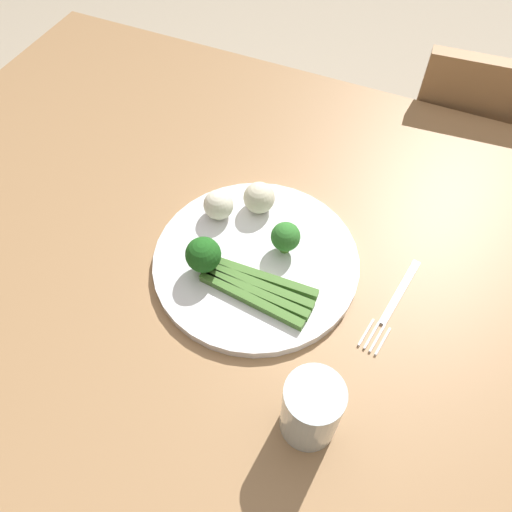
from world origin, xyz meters
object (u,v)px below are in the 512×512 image
Objects in this scene: cauliflower_edge at (259,198)px; water_glass at (311,409)px; broccoli_left at (203,255)px; fork at (392,305)px; cauliflower_back at (218,205)px; broccoli_back_right at (286,237)px; chair at (474,182)px; dining_table at (286,328)px; plate at (256,261)px; asparagus_bundle at (257,289)px.

water_glass is (-0.18, 0.27, 0.01)m from cauliflower_edge.
cauliflower_edge is 0.33m from water_glass.
broccoli_left reaches higher than fork.
cauliflower_back is 0.27× the size of fork.
chair is at bearing -115.62° from broccoli_back_right.
dining_table is at bearing -63.65° from fork.
dining_table is at bearing 155.04° from plate.
plate is at bearing -140.93° from broccoli_left.
water_glass is at bearing 128.65° from plate.
asparagus_bundle is 0.96× the size of fork.
broccoli_left is at bearing 39.07° from plate.
fork is 0.21m from water_glass.
asparagus_bundle is 3.10× the size of broccoli_back_right.
cauliflower_back is (0.11, -0.02, -0.01)m from broccoli_back_right.
plate is 2.93× the size of water_glass.
broccoli_back_right is 0.25m from water_glass.
cauliflower_back is 0.33m from water_glass.
chair is at bearing -110.93° from dining_table.
chair is 0.77m from asparagus_bundle.
fork is (-0.17, 0.02, -0.04)m from broccoli_back_right.
chair reaches higher than cauliflower_edge.
water_glass reaches higher than chair.
broccoli_back_right is at bearing 169.67° from cauliflower_back.
fork is at bearing 21.86° from asparagus_bundle.
chair reaches higher than cauliflower_back.
chair reaches higher than plate.
plate is 1.85× the size of asparagus_bundle.
broccoli_left is at bearing 179.51° from asparagus_bundle.
plate reaches higher than fork.
broccoli_left reaches higher than cauliflower_back.
cauliflower_back is at bearing -10.33° from broccoli_back_right.
broccoli_left is (0.06, 0.05, 0.04)m from plate.
broccoli_left is 0.25m from water_glass.
cauliflower_edge is at bearing -98.83° from fork.
broccoli_left is at bearing 7.77° from dining_table.
broccoli_back_right is 0.17m from fork.
plate is 0.08m from broccoli_left.
cauliflower_back is at bearing -74.92° from broccoli_left.
dining_table is 8.68× the size of fork.
cauliflower_back is 0.29m from fork.
asparagus_bundle is at bearing 177.11° from broccoli_left.
water_glass is at bearing 118.41° from dining_table.
broccoli_left is 0.27m from fork.
broccoli_left is (0.09, 0.08, 0.01)m from broccoli_back_right.
chair is 0.69m from cauliflower_edge.
chair reaches higher than fork.
fork is at bearing -104.37° from water_glass.
broccoli_left is at bearing -34.09° from water_glass.
broccoli_back_right is 0.85× the size of broccoli_left.
cauliflower_back is 0.06m from cauliflower_edge.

